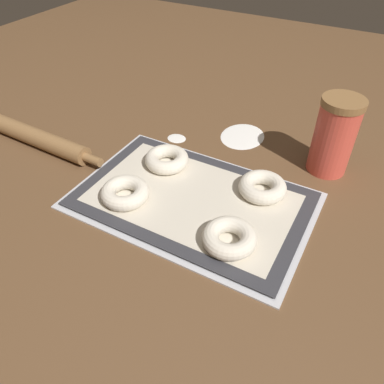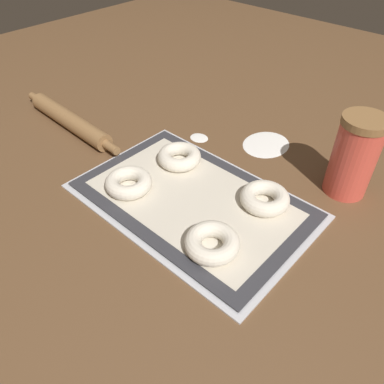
{
  "view_description": "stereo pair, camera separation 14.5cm",
  "coord_description": "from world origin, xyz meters",
  "px_view_note": "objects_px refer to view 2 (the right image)",
  "views": [
    {
      "loc": [
        0.28,
        -0.52,
        0.55
      ],
      "look_at": [
        -0.02,
        0.01,
        0.03
      ],
      "focal_mm": 35.0,
      "sensor_mm": 36.0,
      "label": 1
    },
    {
      "loc": [
        0.39,
        -0.44,
        0.55
      ],
      "look_at": [
        -0.02,
        0.01,
        0.03
      ],
      "focal_mm": 35.0,
      "sensor_mm": 36.0,
      "label": 2
    }
  ],
  "objects_px": {
    "bagel_front_left": "(129,183)",
    "baking_tray": "(192,200)",
    "bagel_front_right": "(212,243)",
    "rolling_pin": "(70,120)",
    "bagel_back_right": "(265,198)",
    "flour_canister": "(354,156)",
    "bagel_back_left": "(179,157)"
  },
  "relations": [
    {
      "from": "bagel_back_left",
      "to": "rolling_pin",
      "type": "distance_m",
      "value": 0.36
    },
    {
      "from": "bagel_front_right",
      "to": "bagel_back_right",
      "type": "distance_m",
      "value": 0.17
    },
    {
      "from": "baking_tray",
      "to": "bagel_back_right",
      "type": "relative_size",
      "value": 4.86
    },
    {
      "from": "baking_tray",
      "to": "bagel_front_left",
      "type": "relative_size",
      "value": 4.86
    },
    {
      "from": "bagel_front_left",
      "to": "rolling_pin",
      "type": "distance_m",
      "value": 0.34
    },
    {
      "from": "bagel_front_left",
      "to": "bagel_front_right",
      "type": "height_order",
      "value": "same"
    },
    {
      "from": "bagel_front_left",
      "to": "bagel_back_left",
      "type": "height_order",
      "value": "same"
    },
    {
      "from": "bagel_front_left",
      "to": "flour_canister",
      "type": "xyz_separation_m",
      "value": [
        0.35,
        0.34,
        0.07
      ]
    },
    {
      "from": "baking_tray",
      "to": "bagel_front_left",
      "type": "bearing_deg",
      "value": -150.18
    },
    {
      "from": "bagel_front_right",
      "to": "rolling_pin",
      "type": "distance_m",
      "value": 0.59
    },
    {
      "from": "rolling_pin",
      "to": "bagel_back_left",
      "type": "bearing_deg",
      "value": 12.42
    },
    {
      "from": "bagel_front_left",
      "to": "bagel_back_right",
      "type": "height_order",
      "value": "same"
    },
    {
      "from": "bagel_front_right",
      "to": "flour_canister",
      "type": "height_order",
      "value": "flour_canister"
    },
    {
      "from": "bagel_front_left",
      "to": "bagel_back_left",
      "type": "xyz_separation_m",
      "value": [
        0.01,
        0.15,
        0.0
      ]
    },
    {
      "from": "bagel_back_left",
      "to": "flour_canister",
      "type": "relative_size",
      "value": 0.57
    },
    {
      "from": "bagel_front_left",
      "to": "baking_tray",
      "type": "bearing_deg",
      "value": 29.82
    },
    {
      "from": "baking_tray",
      "to": "rolling_pin",
      "type": "bearing_deg",
      "value": -179.81
    },
    {
      "from": "bagel_back_left",
      "to": "bagel_back_right",
      "type": "bearing_deg",
      "value": 3.19
    },
    {
      "from": "bagel_front_right",
      "to": "bagel_back_right",
      "type": "relative_size",
      "value": 1.0
    },
    {
      "from": "baking_tray",
      "to": "bagel_front_right",
      "type": "distance_m",
      "value": 0.15
    },
    {
      "from": "bagel_front_right",
      "to": "bagel_back_right",
      "type": "bearing_deg",
      "value": 89.62
    },
    {
      "from": "bagel_front_left",
      "to": "flour_canister",
      "type": "relative_size",
      "value": 0.57
    },
    {
      "from": "bagel_front_left",
      "to": "bagel_back_right",
      "type": "relative_size",
      "value": 1.0
    },
    {
      "from": "baking_tray",
      "to": "bagel_front_left",
      "type": "height_order",
      "value": "bagel_front_left"
    },
    {
      "from": "bagel_back_left",
      "to": "rolling_pin",
      "type": "bearing_deg",
      "value": -167.58
    },
    {
      "from": "bagel_front_left",
      "to": "bagel_front_right",
      "type": "bearing_deg",
      "value": -2.32
    },
    {
      "from": "bagel_front_left",
      "to": "bagel_back_right",
      "type": "bearing_deg",
      "value": 32.55
    },
    {
      "from": "bagel_back_left",
      "to": "bagel_back_right",
      "type": "height_order",
      "value": "same"
    },
    {
      "from": "baking_tray",
      "to": "flour_canister",
      "type": "relative_size",
      "value": 2.77
    },
    {
      "from": "bagel_front_left",
      "to": "flour_canister",
      "type": "distance_m",
      "value": 0.49
    },
    {
      "from": "flour_canister",
      "to": "bagel_front_left",
      "type": "bearing_deg",
      "value": -136.42
    },
    {
      "from": "rolling_pin",
      "to": "bagel_front_left",
      "type": "bearing_deg",
      "value": -11.77
    }
  ]
}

